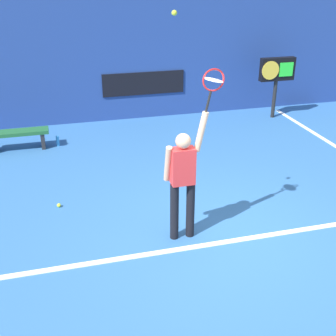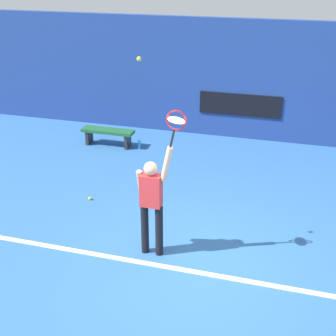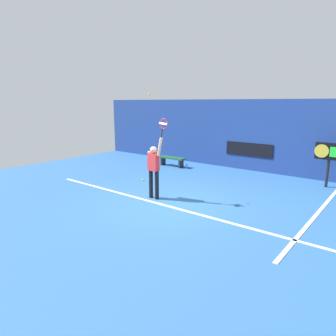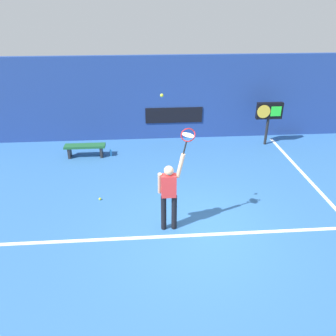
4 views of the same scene
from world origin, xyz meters
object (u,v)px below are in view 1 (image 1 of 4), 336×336
Objects in this scene: scoreboard_clock at (277,72)px; court_bench at (17,136)px; tennis_player at (183,178)px; water_bottle at (58,141)px; tennis_racket at (213,83)px; tennis_ball at (174,13)px; spare_ball at (59,205)px.

court_bench is (-6.65, -0.63, -0.91)m from scoreboard_clock.
tennis_player is 1.42× the size of court_bench.
tennis_player reaches higher than court_bench.
scoreboard_clock reaches higher than water_bottle.
tennis_player reaches higher than scoreboard_clock.
scoreboard_clock reaches higher than court_bench.
water_bottle is at bearing 0.00° from court_bench.
water_bottle is (0.87, 0.00, -0.22)m from court_bench.
tennis_racket is 5.29m from water_bottle.
tennis_racket is 2.60× the size of water_bottle.
court_bench is at bearing 119.72° from tennis_ball.
water_bottle is (-5.78, -0.63, -1.13)m from scoreboard_clock.
tennis_player is 8.28× the size of water_bottle.
tennis_ball is 5.55m from water_bottle.
tennis_ball is 6.78m from scoreboard_clock.
spare_ball is at bearing 142.22° from tennis_player.
tennis_racket is 3.51m from spare_ball.
spare_ball is at bearing -91.67° from water_bottle.
tennis_racket is 1.05m from tennis_ball.
water_bottle is at bearing 111.90° from tennis_player.
tennis_ball reaches higher than tennis_player.
tennis_ball is 0.28× the size of water_bottle.
tennis_racket is 9.19× the size of tennis_ball.
scoreboard_clock is (4.20, 4.92, -2.02)m from tennis_ball.
water_bottle reaches higher than spare_ball.
scoreboard_clock is 23.85× the size of spare_ball.
tennis_player is 29.22× the size of spare_ball.
court_bench is 5.83× the size of water_bottle.
tennis_ball is at bearing -60.28° from court_bench.
scoreboard_clock is 1.16× the size of court_bench.
tennis_ball is 1.00× the size of spare_ball.
water_bottle is at bearing 110.17° from tennis_ball.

